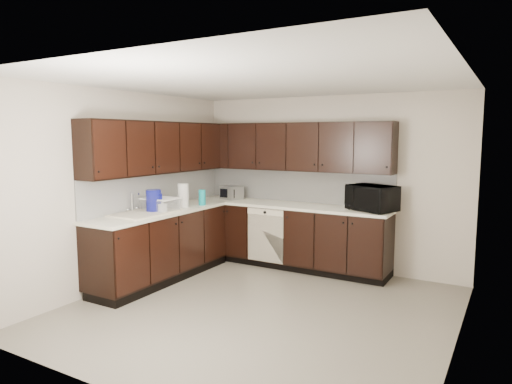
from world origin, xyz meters
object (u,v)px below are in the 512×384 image
microwave (372,198)px  storage_bin (160,205)px  toaster_oven (232,192)px  blue_pitcher (154,201)px  sink (144,219)px

microwave → storage_bin: 2.80m
toaster_oven → blue_pitcher: blue_pitcher is taller
microwave → toaster_oven: microwave is taller
microwave → storage_bin: size_ratio=1.42×
toaster_oven → blue_pitcher: bearing=-74.8°
sink → storage_bin: (0.01, 0.29, 0.14)m
blue_pitcher → storage_bin: bearing=70.9°
storage_bin → blue_pitcher: size_ratio=1.45×
sink → storage_bin: sink is taller
microwave → blue_pitcher: bearing=-123.9°
sink → toaster_oven: sink is taller
sink → blue_pitcher: blue_pitcher is taller
sink → storage_bin: bearing=87.1°
microwave → storage_bin: bearing=-126.2°
sink → blue_pitcher: 0.26m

